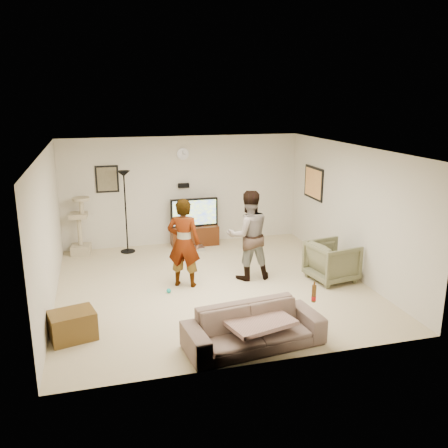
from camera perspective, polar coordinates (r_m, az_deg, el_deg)
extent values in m
cube|color=#C0B091|center=(8.89, -1.46, -7.35)|extent=(5.50, 5.50, 0.02)
cube|color=white|center=(8.26, -1.58, 9.02)|extent=(5.50, 5.50, 0.02)
cube|color=beige|center=(11.11, -4.88, 4.00)|extent=(5.50, 0.04, 2.50)
cube|color=beige|center=(5.97, 4.76, -5.92)|extent=(5.50, 0.04, 2.50)
cube|color=beige|center=(8.31, -20.29, -0.75)|extent=(0.04, 5.50, 2.50)
cube|color=beige|center=(9.50, 14.83, 1.61)|extent=(0.04, 5.50, 2.50)
cylinder|color=white|center=(10.95, -4.95, 8.33)|extent=(0.26, 0.04, 0.26)
cube|color=black|center=(11.03, -4.84, 4.60)|extent=(0.25, 0.10, 0.10)
cube|color=brown|center=(10.86, -13.79, 5.23)|extent=(0.42, 0.03, 0.52)
cube|color=#EF9B54|center=(10.82, 10.65, 4.83)|extent=(0.03, 0.78, 0.62)
cube|color=#391909|center=(11.16, -3.54, -1.34)|extent=(1.09, 0.45, 0.45)
cube|color=#B2B2B7|center=(10.83, -3.47, -2.92)|extent=(0.40, 0.30, 0.07)
cube|color=black|center=(11.02, -3.58, 1.41)|extent=(1.10, 0.08, 0.65)
cube|color=#C2DC2E|center=(10.97, -3.53, 1.35)|extent=(1.01, 0.01, 0.57)
cylinder|color=black|center=(10.66, -11.65, 1.37)|extent=(0.32, 0.32, 1.82)
cube|color=tan|center=(10.85, -16.90, -0.20)|extent=(0.45, 0.45, 1.28)
imported|color=#BABABA|center=(8.62, -4.83, -2.26)|extent=(0.71, 0.61, 1.64)
imported|color=#1D5276|center=(8.95, 2.94, -1.33)|extent=(0.83, 0.65, 1.71)
imported|color=brown|center=(6.77, 3.57, -12.23)|extent=(2.01, 0.98, 0.56)
cube|color=tan|center=(6.74, 4.05, -11.42)|extent=(1.05, 0.91, 0.06)
cylinder|color=#593613|center=(6.91, 10.69, -8.16)|extent=(0.06, 0.06, 0.25)
imported|color=brown|center=(9.21, 12.78, -4.37)|extent=(0.94, 0.92, 0.74)
cube|color=#533A17|center=(7.31, -17.63, -11.46)|extent=(0.72, 0.60, 0.41)
sphere|color=teal|center=(8.59, -6.62, -7.92)|extent=(0.08, 0.08, 0.08)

